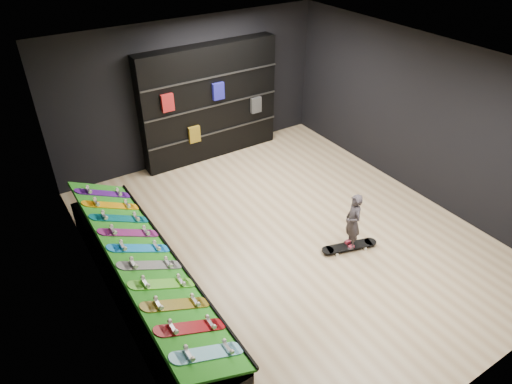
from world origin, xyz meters
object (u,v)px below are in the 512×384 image
display_rack (145,283)px  child (352,231)px  floor_skateboard (349,248)px  back_shelving (210,103)px

display_rack → child: 3.34m
floor_skateboard → child: (0.00, 0.00, 0.35)m
display_rack → back_shelving: (2.88, 3.32, 0.99)m
display_rack → floor_skateboard: (3.23, -0.84, -0.21)m
child → floor_skateboard: bearing=180.0°
floor_skateboard → back_shelving: bearing=111.3°
display_rack → floor_skateboard: 3.35m
back_shelving → child: back_shelving is taller
back_shelving → child: 4.26m
child → display_rack: bearing=-84.6°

